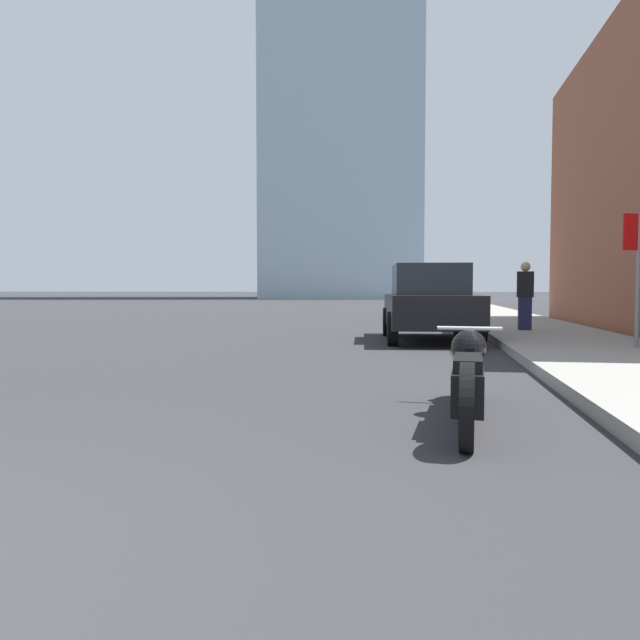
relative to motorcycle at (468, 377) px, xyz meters
name	(u,v)px	position (x,y,z in m)	size (l,w,h in m)	color
sidewalk	(466,305)	(2.46, 36.00, -0.30)	(2.79, 240.00, 0.15)	gray
motorcycle	(468,377)	(0.00, 0.00, 0.00)	(0.62, 2.61, 0.76)	black
parked_car_black	(429,302)	(-0.23, 8.20, 0.45)	(2.17, 4.30, 1.64)	black
parked_car_white	(428,296)	(-0.13, 20.57, 0.44)	(2.06, 4.07, 1.67)	silver
stop_sign	(639,257)	(3.13, 5.63, 1.28)	(0.57, 0.26, 2.20)	slate
pedestrian	(525,295)	(2.01, 9.83, 0.58)	(0.36, 0.22, 1.60)	#1E2347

